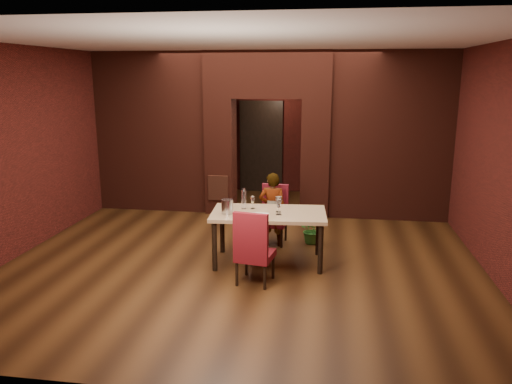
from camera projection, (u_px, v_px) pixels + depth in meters
floor at (252, 245)px, 8.26m from camera, size 8.00×8.00×0.00m
ceiling at (251, 44)px, 7.53m from camera, size 7.00×8.00×0.04m
wall_back at (278, 125)px, 11.75m from camera, size 7.00×0.04×3.20m
wall_front at (173, 220)px, 4.05m from camera, size 7.00×0.04×3.20m
wall_left at (47, 144)px, 8.41m from camera, size 0.04×8.00×3.20m
wall_right at (484, 154)px, 7.38m from camera, size 0.04×8.00×3.20m
pillar_left at (221, 156)px, 10.06m from camera, size 0.55×0.55×2.30m
pillar_right at (315, 158)px, 9.78m from camera, size 0.55×0.55×2.30m
lintel at (268, 75)px, 9.56m from camera, size 2.45×0.55×0.90m
wing_wall_left at (153, 132)px, 10.17m from camera, size 2.28×0.35×3.20m
wing_wall_right at (391, 137)px, 9.47m from camera, size 2.28×0.35×3.20m
vent_panel at (218, 188)px, 9.92m from camera, size 0.40×0.03×0.50m
rear_door at (261, 148)px, 11.87m from camera, size 0.90×0.08×2.10m
rear_door_frame at (261, 148)px, 11.83m from camera, size 1.02×0.04×2.22m
dining_table at (269, 237)px, 7.41m from camera, size 1.73×1.06×0.78m
chair_far at (273, 215)px, 8.24m from camera, size 0.48×0.48×0.97m
chair_near at (255, 246)px, 6.66m from camera, size 0.53×0.53×1.02m
person_seated at (272, 209)px, 8.11m from camera, size 0.45×0.29×1.22m
wine_glass_a at (253, 203)px, 7.48m from camera, size 0.08×0.08×0.19m
wine_glass_b at (278, 204)px, 7.29m from camera, size 0.09×0.09×0.23m
wine_glass_c at (279, 207)px, 7.16m from camera, size 0.09×0.09×0.23m
tasting_sheet at (258, 215)px, 7.17m from camera, size 0.31×0.23×0.00m
wine_bucket at (227, 207)px, 7.21m from camera, size 0.17×0.17×0.21m
water_bottle at (244, 198)px, 7.48m from camera, size 0.07×0.07×0.31m
potted_plant at (312, 230)px, 8.30m from camera, size 0.50×0.46×0.47m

